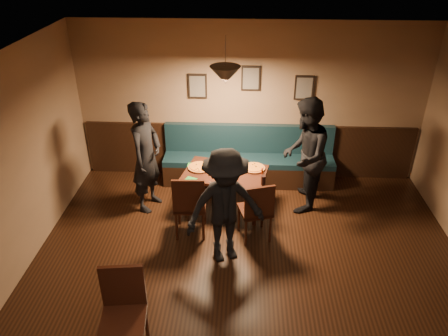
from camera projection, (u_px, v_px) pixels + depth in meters
The scene contains 24 objects.
floor at pixel (248, 320), 5.15m from camera, with size 7.00×7.00×0.00m, color black.
ceiling at pixel (256, 94), 3.78m from camera, with size 7.00×7.00×0.00m, color silver.
wall_back at pixel (250, 103), 7.52m from camera, with size 6.00×6.00×0.00m, color #8C704F.
wainscot at pixel (249, 150), 7.93m from camera, with size 5.88×0.06×1.00m, color black.
booth_bench at pixel (249, 157), 7.69m from camera, with size 3.00×0.60×1.00m, color #0F232D, non-canonical shape.
picture_left at pixel (197, 86), 7.38m from camera, with size 0.32×0.04×0.42m, color black.
picture_center at pixel (251, 78), 7.27m from camera, with size 0.32×0.04×0.42m, color black.
picture_right at pixel (304, 88), 7.31m from camera, with size 0.32×0.04×0.42m, color black.
pendant_lamp at pixel (225, 75), 6.10m from camera, with size 0.44×0.44×0.25m, color black.
dining_table at pixel (225, 190), 7.03m from camera, with size 1.27×0.81×0.68m, color black.
chair_near_left at pixel (190, 203), 6.38m from camera, with size 0.46×0.46×1.03m, color #33170E, non-canonical shape.
chair_near_right at pixel (255, 209), 6.31m from camera, with size 0.43×0.43×0.98m, color black, non-canonical shape.
diner_left at pixel (146, 157), 6.81m from camera, with size 0.67×0.44×1.83m, color black.
diner_right at pixel (305, 156), 6.80m from camera, with size 0.91×0.71×1.87m, color black.
diner_front at pixel (225, 207), 5.73m from camera, with size 1.08×0.62×1.68m, color black.
pizza_a at pixel (200, 167), 6.96m from camera, with size 0.38×0.38×0.04m, color gold.
pizza_b at pixel (227, 176), 6.71m from camera, with size 0.36×0.36×0.04m, color gold.
pizza_c at pixel (254, 168), 6.94m from camera, with size 0.36×0.36×0.04m, color orange.
soda_glass at pixel (263, 180), 6.50m from camera, with size 0.07×0.07×0.15m, color black.
tabasco_bottle at pixel (262, 171), 6.78m from camera, with size 0.03×0.03×0.12m, color #8C2004.
napkin_a at pixel (192, 165), 7.07m from camera, with size 0.14×0.14×0.01m, color #1F7720.
napkin_b at pixel (190, 180), 6.65m from camera, with size 0.17×0.17×0.01m, color #1F7427.
cutlery_set at pixel (221, 183), 6.57m from camera, with size 0.02×0.21×0.00m, color #B9BABE.
cafe_chair_far at pixel (123, 319), 4.50m from camera, with size 0.46×0.46×1.05m, color black, non-canonical shape.
Camera 1 is at (-0.10, -3.62, 4.08)m, focal length 34.89 mm.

